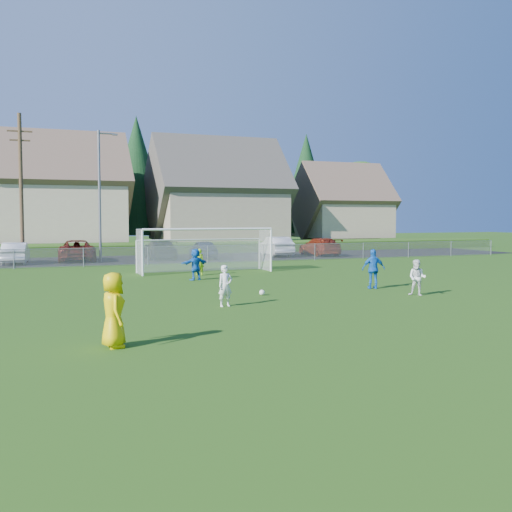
# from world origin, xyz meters

# --- Properties ---
(ground) EXTENTS (160.00, 160.00, 0.00)m
(ground) POSITION_xyz_m (0.00, 0.00, 0.00)
(ground) COLOR #193D0C
(ground) RESTS_ON ground
(asphalt_lot) EXTENTS (60.00, 60.00, 0.00)m
(asphalt_lot) POSITION_xyz_m (0.00, 27.50, 0.01)
(asphalt_lot) COLOR black
(asphalt_lot) RESTS_ON ground
(grass_embankment) EXTENTS (70.00, 6.00, 0.80)m
(grass_embankment) POSITION_xyz_m (0.00, 35.00, 0.40)
(grass_embankment) COLOR #1E420F
(grass_embankment) RESTS_ON ground
(soccer_ball) EXTENTS (0.22, 0.22, 0.22)m
(soccer_ball) POSITION_xyz_m (-0.68, 5.61, 0.11)
(soccer_ball) COLOR white
(soccer_ball) RESTS_ON ground
(referee) EXTENTS (0.60, 0.90, 1.80)m
(referee) POSITION_xyz_m (-7.51, -1.91, 0.90)
(referee) COLOR yellow
(referee) RESTS_ON ground
(player_white_a) EXTENTS (0.57, 0.42, 1.44)m
(player_white_a) POSITION_xyz_m (-2.97, 3.32, 0.72)
(player_white_a) COLOR white
(player_white_a) RESTS_ON ground
(player_white_b) EXTENTS (0.86, 0.88, 1.43)m
(player_white_b) POSITION_xyz_m (4.97, 3.26, 0.71)
(player_white_b) COLOR white
(player_white_b) RESTS_ON ground
(player_blue_a) EXTENTS (1.08, 0.67, 1.72)m
(player_blue_a) POSITION_xyz_m (4.63, 5.88, 0.86)
(player_blue_a) COLOR blue
(player_blue_a) RESTS_ON ground
(player_blue_b) EXTENTS (1.52, 0.87, 1.56)m
(player_blue_b) POSITION_xyz_m (-1.60, 12.08, 0.78)
(player_blue_b) COLOR blue
(player_blue_b) RESTS_ON ground
(goalkeeper) EXTENTS (0.57, 0.42, 1.42)m
(goalkeeper) POSITION_xyz_m (-0.77, 14.33, 0.71)
(goalkeeper) COLOR #91C717
(goalkeeper) RESTS_ON ground
(car_b) EXTENTS (1.82, 4.38, 1.41)m
(car_b) POSITION_xyz_m (-9.94, 26.36, 0.71)
(car_b) COLOR white
(car_b) RESTS_ON ground
(car_c) EXTENTS (2.84, 5.51, 1.49)m
(car_c) POSITION_xyz_m (-5.96, 27.39, 0.74)
(car_c) COLOR #561209
(car_c) RESTS_ON ground
(car_d) EXTENTS (2.28, 5.06, 1.44)m
(car_d) POSITION_xyz_m (-0.12, 27.16, 0.72)
(car_d) COLOR black
(car_d) RESTS_ON ground
(car_e) EXTENTS (1.97, 4.17, 1.38)m
(car_e) POSITION_xyz_m (2.98, 26.41, 0.69)
(car_e) COLOR #141C47
(car_e) RESTS_ON ground
(car_f) EXTENTS (2.16, 4.82, 1.54)m
(car_f) POSITION_xyz_m (9.17, 27.05, 0.77)
(car_f) COLOR silver
(car_f) RESTS_ON ground
(car_g) EXTENTS (2.19, 4.96, 1.42)m
(car_g) POSITION_xyz_m (12.71, 26.50, 0.71)
(car_g) COLOR maroon
(car_g) RESTS_ON ground
(soccer_goal) EXTENTS (7.42, 1.90, 2.50)m
(soccer_goal) POSITION_xyz_m (0.00, 16.05, 1.63)
(soccer_goal) COLOR white
(soccer_goal) RESTS_ON ground
(chainlink_fence) EXTENTS (52.06, 0.06, 1.20)m
(chainlink_fence) POSITION_xyz_m (0.00, 22.00, 0.63)
(chainlink_fence) COLOR gray
(chainlink_fence) RESTS_ON ground
(streetlight) EXTENTS (1.38, 0.18, 9.00)m
(streetlight) POSITION_xyz_m (-4.45, 26.00, 4.84)
(streetlight) COLOR slate
(streetlight) RESTS_ON ground
(utility_pole) EXTENTS (1.60, 0.26, 10.00)m
(utility_pole) POSITION_xyz_m (-9.50, 27.00, 5.15)
(utility_pole) COLOR #473321
(utility_pole) RESTS_ON ground
(houses_row) EXTENTS (53.90, 11.45, 13.27)m
(houses_row) POSITION_xyz_m (1.97, 42.46, 7.33)
(houses_row) COLOR tan
(houses_row) RESTS_ON ground
(tree_row) EXTENTS (65.98, 12.36, 13.80)m
(tree_row) POSITION_xyz_m (1.04, 48.74, 6.91)
(tree_row) COLOR #382616
(tree_row) RESTS_ON ground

